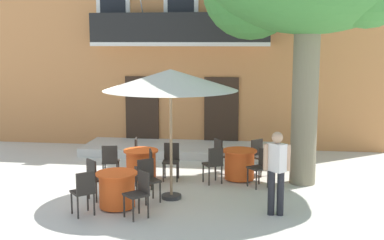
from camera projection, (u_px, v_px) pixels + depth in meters
ground_plane at (123, 190)px, 11.66m from camera, size 120.00×120.00×0.00m
building_facade at (190, 32)px, 17.83m from camera, size 13.00×5.09×7.50m
entrance_step_platform at (177, 149)px, 15.52m from camera, size 5.74×1.90×0.25m
cafe_table_near_tree at (239, 164)px, 12.52m from camera, size 0.86×0.86×0.76m
cafe_chair_near_tree_0 at (222, 153)px, 13.12m from camera, size 0.56×0.56×0.91m
cafe_chair_near_tree_1 at (214, 163)px, 12.13m from camera, size 0.55×0.55×0.91m
cafe_chair_near_tree_2 at (261, 165)px, 11.89m from camera, size 0.56×0.56×0.91m
cafe_chair_near_tree_3 at (259, 154)px, 12.99m from camera, size 0.57×0.57×0.91m
cafe_table_middle at (141, 164)px, 12.52m from camera, size 0.86×0.86×0.76m
cafe_chair_middle_0 at (146, 166)px, 11.78m from camera, size 0.50×0.50×0.91m
cafe_chair_middle_1 at (171, 159)px, 12.52m from camera, size 0.43×0.43×0.91m
cafe_chair_middle_2 at (140, 152)px, 13.23m from camera, size 0.46×0.46×0.91m
cafe_chair_middle_3 at (110, 160)px, 12.40m from camera, size 0.46×0.46×0.91m
cafe_table_front at (117, 190)px, 10.39m from camera, size 0.86×0.86×0.76m
cafe_chair_front_0 at (139, 191)px, 9.83m from camera, size 0.57×0.57×0.91m
cafe_chair_front_1 at (148, 177)px, 10.82m from camera, size 0.56×0.56×0.91m
cafe_chair_front_2 at (96, 176)px, 10.90m from camera, size 0.57×0.57×0.91m
cafe_chair_front_3 at (84, 190)px, 9.90m from camera, size 0.56×0.56×0.91m
cafe_umbrella at (171, 80)px, 10.68m from camera, size 2.90×2.90×2.85m
pedestrian_near_entrance at (277, 168)px, 9.88m from camera, size 0.53×0.39×1.69m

